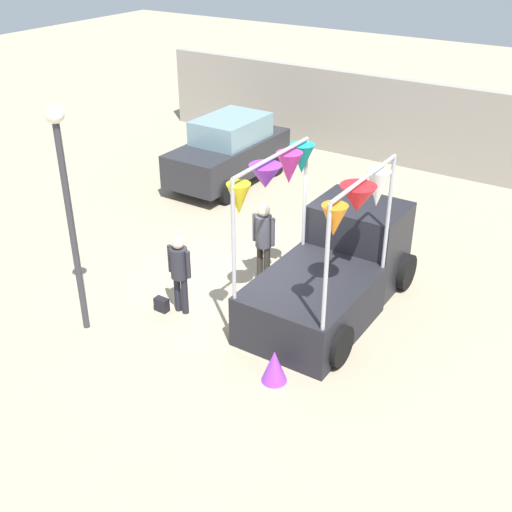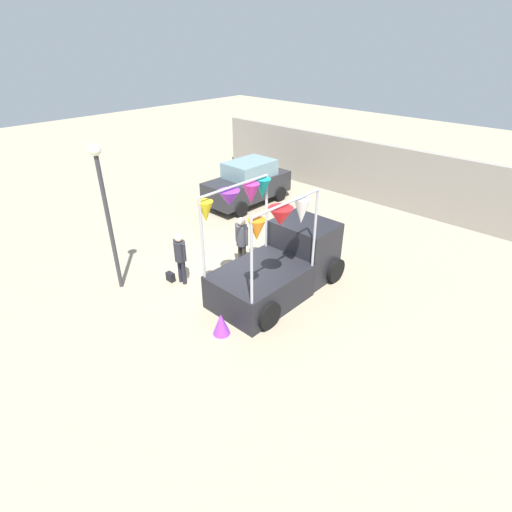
# 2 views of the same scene
# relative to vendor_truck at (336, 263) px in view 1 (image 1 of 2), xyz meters

# --- Properties ---
(ground_plane) EXTENTS (60.00, 60.00, 0.00)m
(ground_plane) POSITION_rel_vendor_truck_xyz_m (-1.48, -0.55, -0.92)
(ground_plane) COLOR gray
(vendor_truck) EXTENTS (2.43, 4.07, 3.26)m
(vendor_truck) POSITION_rel_vendor_truck_xyz_m (0.00, 0.00, 0.00)
(vendor_truck) COLOR black
(vendor_truck) RESTS_ON ground
(parked_car) EXTENTS (1.88, 4.00, 1.88)m
(parked_car) POSITION_rel_vendor_truck_xyz_m (-5.49, 4.17, 0.03)
(parked_car) COLOR #26262B
(parked_car) RESTS_ON ground
(person_customer) EXTENTS (0.53, 0.34, 1.64)m
(person_customer) POSITION_rel_vendor_truck_xyz_m (-2.36, -1.90, 0.07)
(person_customer) COLOR black
(person_customer) RESTS_ON ground
(person_vendor) EXTENTS (0.53, 0.34, 1.79)m
(person_vendor) POSITION_rel_vendor_truck_xyz_m (-1.64, -0.06, 0.17)
(person_vendor) COLOR #2D2823
(person_vendor) RESTS_ON ground
(handbag) EXTENTS (0.28, 0.16, 0.28)m
(handbag) POSITION_rel_vendor_truck_xyz_m (-2.71, -2.10, -0.78)
(handbag) COLOR black
(handbag) RESTS_ON ground
(street_lamp) EXTENTS (0.32, 0.32, 4.28)m
(street_lamp) POSITION_rel_vendor_truck_xyz_m (-3.55, -3.31, 1.84)
(street_lamp) COLOR #333338
(street_lamp) RESTS_ON ground
(brick_boundary_wall) EXTENTS (18.00, 0.36, 2.60)m
(brick_boundary_wall) POSITION_rel_vendor_truck_xyz_m (-1.48, 8.24, 0.38)
(brick_boundary_wall) COLOR gray
(brick_boundary_wall) RESTS_ON ground
(folded_kite_bundle_violet) EXTENTS (0.47, 0.47, 0.60)m
(folded_kite_bundle_violet) POSITION_rel_vendor_truck_xyz_m (0.27, -2.71, -0.62)
(folded_kite_bundle_violet) COLOR purple
(folded_kite_bundle_violet) RESTS_ON ground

